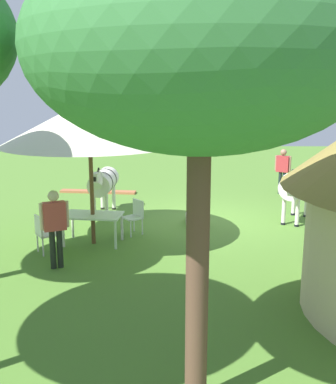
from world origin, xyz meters
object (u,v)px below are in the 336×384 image
Objects in this scene: standing_watcher at (283,167)px; acacia_tree_right_background at (201,51)px; striped_lounge_chair at (196,215)px; zebra_nearest_camera at (296,185)px; shade_umbrella at (89,122)px; patio_chair_east_end at (44,232)px; zebra_by_umbrella at (103,182)px; patio_dining_table at (93,218)px; guest_beside_umbrella at (55,222)px; patio_chair_near_lawn at (135,214)px.

acacia_tree_right_background is (3.59, 11.34, 3.07)m from standing_watcher.
striped_lounge_chair is 0.41× the size of zebra_nearest_camera.
shade_umbrella is 4.56× the size of patio_chair_east_end.
patio_dining_table is at bearing 96.42° from zebra_by_umbrella.
patio_chair_east_end is at bearing 73.16° from standing_watcher.
guest_beside_umbrella is at bearing 88.48° from zebra_by_umbrella.
acacia_tree_right_background reaches higher than standing_watcher.
patio_dining_table is 1.24m from patio_chair_east_end.
patio_dining_table is at bearing -153.43° from shade_umbrella.
patio_chair_near_lawn is 0.42× the size of zebra_by_umbrella.
patio_chair_near_lawn is 2.81m from guest_beside_umbrella.
patio_chair_east_end is (1.01, 0.71, -2.44)m from shade_umbrella.
shade_umbrella is at bearing 74.24° from standing_watcher.
zebra_by_umbrella is 0.42× the size of acacia_tree_right_background.
standing_watcher is 6.67m from zebra_by_umbrella.
zebra_by_umbrella is at bearing 56.60° from standing_watcher.
zebra_nearest_camera is at bearing 113.95° from standing_watcher.
patio_dining_table is at bearing -145.38° from striped_lounge_chair.
zebra_nearest_camera reaches higher than striped_lounge_chair.
patio_chair_east_end reaches higher than striped_lounge_chair.
zebra_nearest_camera is at bearing -159.32° from shade_umbrella.
patio_dining_table is 0.88× the size of guest_beside_umbrella.
zebra_by_umbrella is at bearing -73.97° from acacia_tree_right_background.
shade_umbrella reaches higher than zebra_nearest_camera.
patio_dining_table is 1.64× the size of patio_chair_near_lawn.
patio_chair_near_lawn is at bearing 74.98° from standing_watcher.
guest_beside_umbrella is at bearing -56.84° from acacia_tree_right_background.
patio_chair_east_end is at bearing 50.98° from zebra_nearest_camera.
zebra_by_umbrella is (-0.33, -4.22, -0.02)m from guest_beside_umbrella.
zebra_by_umbrella is at bearing -8.44° from patio_chair_near_lawn.
guest_beside_umbrella reaches higher than striped_lounge_chair.
zebra_by_umbrella is at bearing 21.77° from zebra_nearest_camera.
striped_lounge_chair is 0.16× the size of acacia_tree_right_background.
patio_chair_near_lawn is at bearing 123.93° from zebra_by_umbrella.
zebra_nearest_camera reaches higher than patio_dining_table.
patio_chair_east_end is 7.00m from acacia_tree_right_background.
patio_chair_east_end is 3.49m from zebra_by_umbrella.
acacia_tree_right_background reaches higher than patio_chair_near_lawn.
zebra_by_umbrella reaches higher than patio_chair_near_lawn.
standing_watcher reaches higher than zebra_nearest_camera.
shade_umbrella is 2.45× the size of guest_beside_umbrella.
zebra_by_umbrella is 9.29m from acacia_tree_right_background.
patio_chair_east_end is 7.03m from zebra_nearest_camera.
guest_beside_umbrella is at bearing 72.72° from patio_dining_table.
standing_watcher is (-6.86, -6.26, 0.46)m from patio_chair_east_end.
zebra_nearest_camera is 8.98m from acacia_tree_right_background.
patio_chair_east_end is 4.37m from striped_lounge_chair.
patio_chair_east_end is (1.96, 1.50, 0.00)m from patio_chair_near_lawn.
standing_watcher is at bearing 97.05° from patio_chair_east_end.
zebra_nearest_camera is at bearing -159.32° from patio_dining_table.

